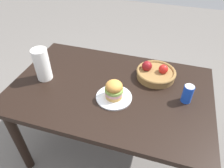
% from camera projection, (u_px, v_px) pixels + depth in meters
% --- Properties ---
extents(ground_plane, '(8.00, 8.00, 0.00)m').
position_uv_depth(ground_plane, '(111.00, 148.00, 1.97)').
color(ground_plane, slate).
extents(dining_table, '(1.40, 0.90, 0.75)m').
position_uv_depth(dining_table, '(110.00, 98.00, 1.55)').
color(dining_table, black).
rests_on(dining_table, ground_plane).
extents(plate, '(0.24, 0.24, 0.01)m').
position_uv_depth(plate, '(114.00, 97.00, 1.40)').
color(plate, white).
rests_on(plate, dining_table).
extents(sandwich, '(0.12, 0.12, 0.13)m').
position_uv_depth(sandwich, '(114.00, 89.00, 1.36)').
color(sandwich, tan).
rests_on(sandwich, plate).
extents(soda_can, '(0.07, 0.07, 0.13)m').
position_uv_depth(soda_can, '(188.00, 94.00, 1.34)').
color(soda_can, blue).
rests_on(soda_can, dining_table).
extents(fruit_basket, '(0.29, 0.29, 0.12)m').
position_uv_depth(fruit_basket, '(156.00, 73.00, 1.55)').
color(fruit_basket, olive).
rests_on(fruit_basket, dining_table).
extents(paper_towel_roll, '(0.11, 0.11, 0.24)m').
position_uv_depth(paper_towel_roll, '(42.00, 64.00, 1.49)').
color(paper_towel_roll, white).
rests_on(paper_towel_roll, dining_table).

